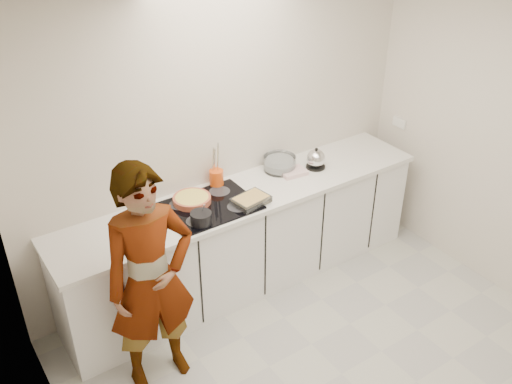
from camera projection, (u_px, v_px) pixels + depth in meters
floor at (342, 374)px, 4.17m from camera, size 3.60×3.20×0.00m
ceiling at (382, 12)px, 2.84m from camera, size 3.60×3.20×0.00m
wall_back at (223, 135)px, 4.64m from camera, size 3.60×0.00×2.60m
wall_left at (70, 350)px, 2.64m from camera, size 0.00×3.20×2.60m
base_cabinets at (246, 241)px, 4.86m from camera, size 3.20×0.58×0.87m
countertop at (245, 195)px, 4.62m from camera, size 3.24×0.64×0.04m
hob at (209, 206)px, 4.43m from camera, size 0.72×0.54×0.01m
tart_dish at (192, 199)px, 4.45m from camera, size 0.34×0.34×0.05m
saucepan at (201, 218)px, 4.19m from camera, size 0.18×0.18×0.15m
baking_dish at (251, 200)px, 4.44m from camera, size 0.30×0.24×0.05m
mixing_bowl at (280, 164)px, 4.92m from camera, size 0.35×0.35×0.13m
tea_towel at (293, 172)px, 4.88m from camera, size 0.23×0.18×0.04m
kettle at (316, 159)px, 4.95m from camera, size 0.22×0.22×0.19m
utensil_crock at (217, 178)px, 4.68m from camera, size 0.13×0.13×0.14m
cook at (151, 280)px, 3.76m from camera, size 0.64×0.44×1.71m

